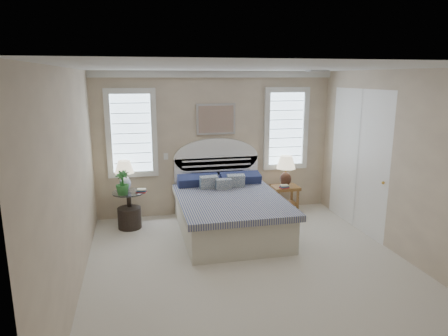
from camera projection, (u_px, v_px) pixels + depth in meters
floor at (253, 269)px, 5.50m from camera, size 4.50×5.00×0.01m
ceiling at (256, 68)px, 4.90m from camera, size 4.50×5.00×0.01m
wall_back at (216, 144)px, 7.58m from camera, size 4.50×0.02×2.70m
wall_left at (72, 184)px, 4.72m from camera, size 0.02×5.00×2.70m
wall_right at (405, 166)px, 5.69m from camera, size 0.02×5.00×2.70m
crown_molding at (216, 74)px, 7.25m from camera, size 4.50×0.08×0.12m
hvac_vent at (317, 71)px, 5.93m from camera, size 0.30×0.20×0.02m
switch_plate at (166, 156)px, 7.41m from camera, size 0.08×0.01×0.12m
window_left at (132, 133)px, 7.17m from camera, size 0.90×0.06×1.60m
window_right at (286, 129)px, 7.81m from camera, size 0.90×0.06×1.60m
painting at (216, 119)px, 7.44m from camera, size 0.74×0.04×0.58m
closet_door at (358, 160)px, 6.86m from camera, size 0.02×1.80×2.40m
bed at (228, 209)px, 6.80m from camera, size 1.72×2.28×1.47m
side_table_left at (129, 205)px, 7.01m from camera, size 0.56×0.56×0.63m
nightstand_right at (285, 193)px, 7.74m from camera, size 0.50×0.40×0.53m
floor_pot at (130, 218)px, 6.98m from camera, size 0.48×0.48×0.37m
lamp_left at (125, 172)px, 7.01m from camera, size 0.34×0.34×0.54m
lamp_right at (286, 167)px, 7.67m from camera, size 0.48×0.48×0.59m
potted_plant at (122, 183)px, 6.76m from camera, size 0.29×0.29×0.42m
books_left at (141, 191)px, 6.92m from camera, size 0.19×0.16×0.07m
books_right at (284, 187)px, 7.56m from camera, size 0.18×0.14×0.07m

